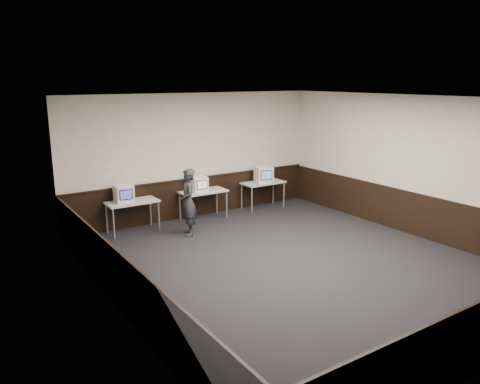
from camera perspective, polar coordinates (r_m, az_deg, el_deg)
name	(u,v)px	position (r m, az deg, el deg)	size (l,w,h in m)	color
floor	(292,263)	(9.39, 6.40, -8.64)	(8.00, 8.00, 0.00)	black
ceiling	(297,98)	(8.69, 6.96, 11.26)	(8.00, 8.00, 0.00)	white
back_wall	(195,156)	(12.18, -5.51, 4.41)	(7.00, 7.00, 0.00)	beige
left_wall	(114,213)	(7.23, -15.16, -2.49)	(8.00, 8.00, 0.00)	beige
right_wall	(412,166)	(11.44, 20.27, 3.01)	(8.00, 8.00, 0.00)	beige
wainscot_back	(196,197)	(12.39, -5.35, -0.62)	(6.98, 0.04, 1.00)	black
wainscot_left	(119,281)	(7.61, -14.49, -10.44)	(0.04, 7.98, 1.00)	black
wainscot_right	(408,212)	(11.66, 19.77, -2.31)	(0.04, 7.98, 1.00)	black
wainscot_rail	(196,178)	(12.25, -5.36, 1.71)	(6.98, 0.06, 0.04)	black
desk_left	(132,204)	(11.26, -13.00, -1.45)	(1.20, 0.60, 0.75)	beige
desk_center	(203,193)	(12.02, -4.51, -0.17)	(1.20, 0.60, 0.75)	beige
desk_right	(263,184)	(13.02, 2.83, 0.93)	(1.20, 0.60, 0.75)	beige
emac_left	(124,194)	(11.16, -13.99, -0.19)	(0.44, 0.47, 0.41)	white
emac_center	(199,184)	(11.90, -5.06, 0.97)	(0.41, 0.43, 0.38)	white
emac_right	(264,174)	(12.91, 2.90, 2.16)	(0.56, 0.57, 0.44)	white
person	(188,202)	(10.79, -6.34, -1.26)	(0.57, 0.38, 1.57)	#28282D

